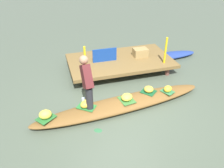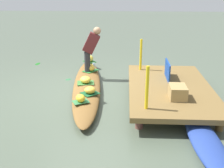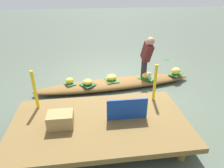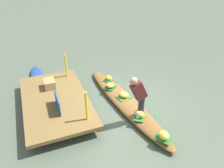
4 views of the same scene
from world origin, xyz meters
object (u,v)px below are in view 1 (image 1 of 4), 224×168
(market_banner, at_px, (105,55))
(banana_bunch_0, at_px, (127,97))
(banana_bunch_3, at_px, (149,89))
(banana_bunch_4, at_px, (86,104))
(produce_crate, at_px, (140,52))
(water_bottle, at_px, (83,102))
(banana_bunch_1, at_px, (45,114))
(vendor_boat, at_px, (122,104))
(vendor_person, at_px, (87,80))
(banana_bunch_2, at_px, (168,89))
(moored_boat, at_px, (168,56))

(market_banner, bearing_deg, banana_bunch_0, -88.57)
(banana_bunch_3, xyz_separation_m, market_banner, (-0.69, 1.76, 0.26))
(banana_bunch_4, height_order, produce_crate, produce_crate)
(banana_bunch_0, distance_m, banana_bunch_3, 0.68)
(banana_bunch_0, distance_m, banana_bunch_4, 0.99)
(water_bottle, bearing_deg, banana_bunch_1, -165.41)
(banana_bunch_0, xyz_separation_m, banana_bunch_1, (-1.91, -0.15, 0.02))
(vendor_boat, relative_size, produce_crate, 10.02)
(vendor_person, relative_size, water_bottle, 5.80)
(vendor_boat, height_order, banana_bunch_3, banana_bunch_3)
(vendor_boat, distance_m, banana_bunch_2, 1.26)
(banana_bunch_1, xyz_separation_m, banana_bunch_2, (3.03, 0.21, -0.02))
(market_banner, bearing_deg, banana_bunch_2, -57.97)
(banana_bunch_0, relative_size, banana_bunch_2, 1.27)
(moored_boat, relative_size, banana_bunch_4, 6.98)
(vendor_person, distance_m, market_banner, 2.14)
(banana_bunch_0, bearing_deg, market_banner, 90.95)
(banana_bunch_1, xyz_separation_m, produce_crate, (3.06, 2.14, 0.16))
(banana_bunch_3, relative_size, vendor_person, 0.21)
(banana_bunch_1, distance_m, water_bottle, 0.90)
(moored_boat, bearing_deg, market_banner, -173.72)
(vendor_person, bearing_deg, moored_boat, 34.41)
(banana_bunch_0, bearing_deg, vendor_boat, 172.94)
(banana_bunch_0, height_order, produce_crate, produce_crate)
(vendor_boat, xyz_separation_m, market_banner, (0.08, 1.93, 0.45))
(moored_boat, bearing_deg, banana_bunch_0, -137.28)
(banana_bunch_2, height_order, water_bottle, water_bottle)
(banana_bunch_0, bearing_deg, water_bottle, 175.66)
(banana_bunch_1, xyz_separation_m, market_banner, (1.88, 2.09, 0.24))
(vendor_person, bearing_deg, banana_bunch_4, -150.50)
(banana_bunch_1, bearing_deg, vendor_person, 10.55)
(banana_bunch_2, bearing_deg, vendor_person, -179.31)
(banana_bunch_1, height_order, produce_crate, produce_crate)
(moored_boat, distance_m, produce_crate, 1.27)
(banana_bunch_2, relative_size, vendor_person, 0.19)
(vendor_person, bearing_deg, banana_bunch_3, 5.55)
(water_bottle, bearing_deg, produce_crate, 41.09)
(water_bottle, height_order, produce_crate, produce_crate)
(vendor_boat, bearing_deg, banana_bunch_1, 178.98)
(banana_bunch_0, relative_size, banana_bunch_4, 0.96)
(produce_crate, bearing_deg, banana_bunch_0, -120.05)
(banana_bunch_2, relative_size, produce_crate, 0.51)
(vendor_boat, distance_m, vendor_person, 1.14)
(vendor_person, bearing_deg, produce_crate, 43.21)
(moored_boat, relative_size, water_bottle, 9.97)
(moored_boat, height_order, banana_bunch_4, banana_bunch_4)
(banana_bunch_2, xyz_separation_m, vendor_person, (-2.06, -0.02, 0.61))
(banana_bunch_2, relative_size, banana_bunch_4, 0.75)
(banana_bunch_0, height_order, banana_bunch_3, banana_bunch_0)
(banana_bunch_1, distance_m, banana_bunch_4, 0.93)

